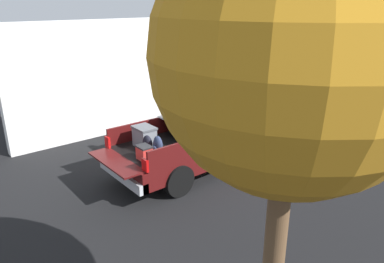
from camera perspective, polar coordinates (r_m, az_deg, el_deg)
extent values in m
plane|color=black|center=(10.44, 2.56, -4.98)|extent=(40.00, 40.00, 0.00)
cube|color=#470F0F|center=(10.20, 2.62, -1.86)|extent=(5.50, 1.92, 0.48)
cube|color=black|center=(9.41, -2.84, -2.10)|extent=(2.80, 1.80, 0.04)
cube|color=#470F0F|center=(10.04, -6.02, 0.66)|extent=(2.80, 0.06, 0.50)
cube|color=#470F0F|center=(8.64, 0.81, -2.48)|extent=(2.80, 0.06, 0.50)
cube|color=#470F0F|center=(10.14, 3.38, 0.93)|extent=(0.06, 1.80, 0.50)
cube|color=#470F0F|center=(8.60, -11.87, -4.69)|extent=(0.55, 1.80, 0.04)
cube|color=#B2B2B7|center=(9.68, 0.80, 1.72)|extent=(1.25, 1.92, 0.04)
cube|color=#470F0F|center=(10.94, 7.96, 2.19)|extent=(2.30, 1.92, 0.50)
cube|color=#2D3842|center=(10.73, 7.71, 4.53)|extent=(1.94, 1.76, 0.46)
cube|color=#470F0F|center=(11.94, 12.40, 3.12)|extent=(0.40, 1.82, 0.38)
cube|color=#B2B2B7|center=(8.83, -10.81, -6.68)|extent=(0.24, 1.92, 0.24)
cube|color=red|center=(9.38, -13.08, -1.63)|extent=(0.06, 0.20, 0.28)
cube|color=red|center=(7.95, -7.34, -5.27)|extent=(0.06, 0.20, 0.28)
cylinder|color=black|center=(12.01, 6.06, 0.32)|extent=(0.78, 0.30, 0.78)
cylinder|color=black|center=(10.93, 12.58, -2.08)|extent=(0.78, 0.30, 0.78)
cylinder|color=black|center=(9.99, -8.35, -3.91)|extent=(0.78, 0.30, 0.78)
cylinder|color=black|center=(8.66, -2.25, -7.60)|extent=(0.78, 0.30, 0.78)
cube|color=slate|center=(9.22, -7.45, -0.97)|extent=(0.40, 0.55, 0.48)
cube|color=#505359|center=(9.13, -7.52, 0.59)|extent=(0.44, 0.59, 0.05)
ellipsoid|color=black|center=(8.88, -6.98, -1.94)|extent=(0.20, 0.33, 0.44)
ellipsoid|color=black|center=(8.85, -7.56, -2.49)|extent=(0.09, 0.23, 0.19)
ellipsoid|color=#283351|center=(8.66, -5.36, -2.24)|extent=(0.20, 0.30, 0.49)
ellipsoid|color=#283351|center=(8.64, -5.95, -2.87)|extent=(0.09, 0.21, 0.22)
cube|color=red|center=(8.52, -7.49, -3.42)|extent=(0.26, 0.34, 0.30)
cube|color=#262628|center=(8.46, -7.54, -2.36)|extent=(0.28, 0.36, 0.04)
cube|color=brown|center=(9.61, 0.81, 3.03)|extent=(0.88, 1.92, 0.42)
cube|color=brown|center=(9.28, -0.90, 5.04)|extent=(0.16, 1.92, 0.40)
cube|color=brown|center=(10.21, -2.09, 5.88)|extent=(0.64, 0.20, 0.22)
cube|color=brown|center=(8.94, 4.62, 3.80)|extent=(0.64, 0.20, 0.22)
cube|color=yellow|center=(9.78, -0.81, 7.08)|extent=(0.98, 0.03, 0.02)
cube|color=yellow|center=(9.13, 2.58, 6.14)|extent=(0.98, 0.03, 0.02)
cube|color=white|center=(13.39, -7.60, 9.03)|extent=(9.60, 0.36, 3.82)
sphere|color=#B57719|center=(3.49, 15.52, 11.59)|extent=(2.65, 2.65, 2.65)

